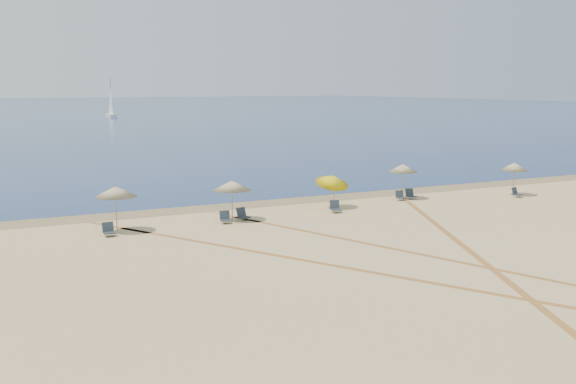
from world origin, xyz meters
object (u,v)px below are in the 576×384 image
object	(u,v)px
sailboat_1	(111,105)
umbrella_2	(232,185)
chair_3	(225,218)
chair_8	(516,193)
umbrella_5	(514,166)
umbrella_4	(403,168)
chair_5	(335,207)
chair_7	(410,194)
chair_4	(243,215)
chair_6	(400,196)
chair_2	(109,230)
umbrella_1	(116,192)
umbrella_3	(333,180)

from	to	relation	value
sailboat_1	umbrella_2	bearing A→B (deg)	-97.77
chair_3	chair_8	size ratio (longest dim) A/B	0.99
umbrella_5	umbrella_2	bearing A→B (deg)	178.80
umbrella_4	chair_3	size ratio (longest dim) A/B	3.26
chair_5	sailboat_1	distance (m)	135.14
umbrella_5	chair_8	xyz separation A→B (m)	(-0.42, -0.73, -1.74)
chair_7	chair_8	bearing A→B (deg)	-12.31
umbrella_4	chair_4	size ratio (longest dim) A/B	3.03
chair_5	chair_8	bearing A→B (deg)	10.38
chair_4	chair_6	xyz separation A→B (m)	(12.17, 1.62, -0.03)
chair_7	chair_8	world-z (taller)	chair_7
chair_4	umbrella_5	bearing A→B (deg)	-12.64
chair_3	chair_8	distance (m)	21.35
chair_3	chair_7	xyz separation A→B (m)	(14.34, 2.13, 0.00)
umbrella_4	chair_8	xyz separation A→B (m)	(7.43, -3.04, -1.80)
umbrella_2	umbrella_4	size ratio (longest dim) A/B	0.97
chair_2	chair_4	xyz separation A→B (m)	(7.79, 0.79, 0.01)
chair_7	chair_5	bearing A→B (deg)	-155.37
sailboat_1	umbrella_5	bearing A→B (deg)	-88.82
umbrella_1	umbrella_2	size ratio (longest dim) A/B	1.05
umbrella_2	chair_6	xyz separation A→B (m)	(12.71, 1.38, -1.72)
umbrella_3	chair_5	world-z (taller)	umbrella_3
umbrella_3	umbrella_4	distance (m)	6.20
umbrella_1	chair_3	distance (m)	6.23
umbrella_1	chair_3	size ratio (longest dim) A/B	3.32
umbrella_5	chair_3	bearing A→B (deg)	-179.55
chair_4	chair_7	xyz separation A→B (m)	(13.11, 1.75, -0.01)
umbrella_1	chair_4	world-z (taller)	umbrella_1
chair_2	chair_5	distance (m)	13.79
chair_5	umbrella_3	bearing A→B (deg)	79.63
umbrella_5	chair_8	distance (m)	1.93
chair_4	chair_6	size ratio (longest dim) A/B	1.10
chair_4	chair_8	xyz separation A→B (m)	(20.12, -0.93, -0.02)
umbrella_2	chair_5	world-z (taller)	umbrella_2
umbrella_1	chair_6	size ratio (longest dim) A/B	3.40
umbrella_2	chair_5	bearing A→B (deg)	-4.60
umbrella_2	umbrella_4	world-z (taller)	umbrella_4
chair_3	umbrella_4	bearing A→B (deg)	19.46
umbrella_4	chair_5	distance (m)	7.33
umbrella_1	chair_5	distance (m)	13.27
umbrella_2	chair_6	size ratio (longest dim) A/B	3.23
chair_7	chair_8	xyz separation A→B (m)	(7.00, -2.69, -0.01)
chair_8	sailboat_1	distance (m)	134.84
umbrella_1	umbrella_3	distance (m)	13.77
chair_2	chair_7	bearing A→B (deg)	5.70
umbrella_1	chair_6	xyz separation A→B (m)	(19.33, 1.48, -1.85)
chair_6	umbrella_1	bearing A→B (deg)	-163.41
chair_6	chair_2	bearing A→B (deg)	-160.93
chair_3	chair_4	world-z (taller)	chair_4
umbrella_4	chair_2	bearing A→B (deg)	-171.96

